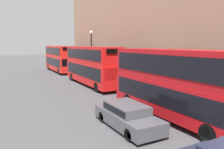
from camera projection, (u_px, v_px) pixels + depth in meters
name	position (u px, v px, depth m)	size (l,w,h in m)	color
bus_leading	(175.00, 81.00, 13.49)	(2.59, 10.17, 4.35)	#A80F14
bus_second_in_queue	(92.00, 64.00, 24.94)	(2.59, 11.01, 4.39)	red
bus_third_in_queue	(60.00, 58.00, 37.25)	(2.59, 10.56, 4.38)	red
car_hatchback	(127.00, 115.00, 12.20)	(1.89, 4.67, 1.37)	#47474C
street_lamp	(91.00, 49.00, 29.36)	(0.44, 0.44, 6.46)	black
pedestrian	(107.00, 76.00, 27.19)	(0.36, 0.36, 1.65)	#334C6B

